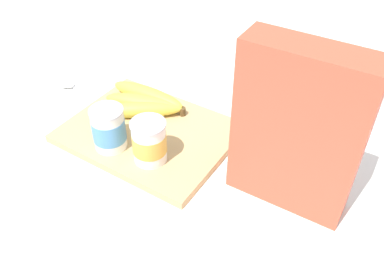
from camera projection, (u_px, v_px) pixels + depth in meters
ground_plane at (150, 136)px, 0.85m from camera, size 2.40×2.40×0.00m
cutting_board at (149, 133)px, 0.84m from camera, size 0.33×0.25×0.02m
cereal_box at (297, 132)px, 0.63m from camera, size 0.20×0.07×0.29m
yogurt_cup_front at (149, 142)px, 0.75m from camera, size 0.06×0.06×0.08m
yogurt_cup_back at (109, 129)px, 0.77m from camera, size 0.06×0.06×0.09m
banana_bunch at (144, 102)px, 0.88m from camera, size 0.19×0.14×0.04m
spoon at (78, 87)px, 0.98m from camera, size 0.13×0.06×0.01m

